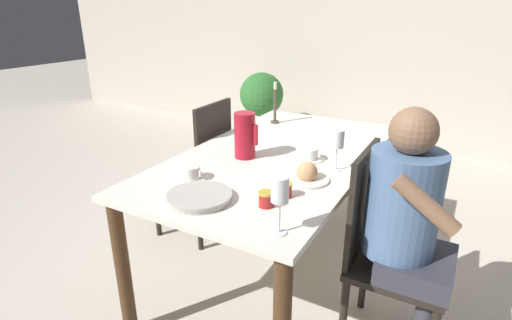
# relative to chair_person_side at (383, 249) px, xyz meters

# --- Properties ---
(ground_plane) EXTENTS (20.00, 20.00, 0.00)m
(ground_plane) POSITION_rel_chair_person_side_xyz_m (-0.66, 0.25, -0.51)
(ground_plane) COLOR beige
(wall_back) EXTENTS (10.00, 0.06, 2.60)m
(wall_back) POSITION_rel_chair_person_side_xyz_m (-0.66, 3.08, 0.79)
(wall_back) COLOR beige
(wall_back) RESTS_ON ground_plane
(dining_table) EXTENTS (0.95, 1.75, 0.78)m
(dining_table) POSITION_rel_chair_person_side_xyz_m (-0.66, 0.25, 0.16)
(dining_table) COLOR silver
(dining_table) RESTS_ON ground_plane
(chair_person_side) EXTENTS (0.42, 0.42, 0.97)m
(chair_person_side) POSITION_rel_chair_person_side_xyz_m (0.00, 0.00, 0.00)
(chair_person_side) COLOR black
(chair_person_side) RESTS_ON ground_plane
(chair_opposite) EXTENTS (0.42, 0.42, 0.97)m
(chair_opposite) POSITION_rel_chair_person_side_xyz_m (-1.32, 0.40, 0.00)
(chair_opposite) COLOR black
(chair_opposite) RESTS_ON ground_plane
(person_seated) EXTENTS (0.39, 0.41, 1.19)m
(person_seated) POSITION_rel_chair_person_side_xyz_m (0.09, -0.04, 0.20)
(person_seated) COLOR #33333D
(person_seated) RESTS_ON ground_plane
(red_pitcher) EXTENTS (0.14, 0.11, 0.25)m
(red_pitcher) POSITION_rel_chair_person_side_xyz_m (-0.80, 0.11, 0.39)
(red_pitcher) COLOR #A31423
(red_pitcher) RESTS_ON dining_table
(wine_glass_water) EXTENTS (0.06, 0.06, 0.21)m
(wine_glass_water) POSITION_rel_chair_person_side_xyz_m (-0.30, 0.17, 0.42)
(wine_glass_water) COLOR white
(wine_glass_water) RESTS_ON dining_table
(wine_glass_juice) EXTENTS (0.06, 0.06, 0.22)m
(wine_glass_juice) POSITION_rel_chair_person_side_xyz_m (-0.29, -0.50, 0.43)
(wine_glass_juice) COLOR white
(wine_glass_juice) RESTS_ON dining_table
(teacup_near_person) EXTENTS (0.15, 0.15, 0.06)m
(teacup_near_person) POSITION_rel_chair_person_side_xyz_m (-0.87, -0.26, 0.30)
(teacup_near_person) COLOR silver
(teacup_near_person) RESTS_ON dining_table
(teacup_across) EXTENTS (0.15, 0.15, 0.06)m
(teacup_across) POSITION_rel_chair_person_side_xyz_m (-0.47, 0.25, 0.30)
(teacup_across) COLOR silver
(teacup_across) RESTS_ON dining_table
(serving_tray) EXTENTS (0.28, 0.28, 0.03)m
(serving_tray) POSITION_rel_chair_person_side_xyz_m (-0.70, -0.43, 0.28)
(serving_tray) COLOR #B7B2A8
(serving_tray) RESTS_ON dining_table
(bread_plate) EXTENTS (0.21, 0.21, 0.10)m
(bread_plate) POSITION_rel_chair_person_side_xyz_m (-0.38, -0.02, 0.30)
(bread_plate) COLOR silver
(bread_plate) RESTS_ON dining_table
(jam_jar_amber) EXTENTS (0.07, 0.07, 0.06)m
(jam_jar_amber) POSITION_rel_chair_person_side_xyz_m (-0.43, -0.34, 0.30)
(jam_jar_amber) COLOR #A81E1E
(jam_jar_amber) RESTS_ON dining_table
(jam_jar_red) EXTENTS (0.07, 0.07, 0.06)m
(jam_jar_red) POSITION_rel_chair_person_side_xyz_m (-0.40, -0.22, 0.30)
(jam_jar_red) COLOR #A81E1E
(jam_jar_red) RESTS_ON dining_table
(candlestick_tall) EXTENTS (0.06, 0.06, 0.29)m
(candlestick_tall) POSITION_rel_chair_person_side_xyz_m (-0.96, 0.80, 0.38)
(candlestick_tall) COLOR #4C4238
(candlestick_tall) RESTS_ON dining_table
(potted_plant) EXTENTS (0.51, 0.51, 0.84)m
(potted_plant) POSITION_rel_chair_person_side_xyz_m (-1.92, 2.40, 0.05)
(potted_plant) COLOR #4C4742
(potted_plant) RESTS_ON ground_plane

